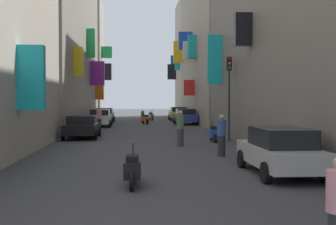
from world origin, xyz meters
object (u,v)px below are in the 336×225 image
at_px(parked_car_white, 100,117).
at_px(scooter_silver, 151,116).
at_px(pedestrian_near_right, 99,119).
at_px(pedestrian_mid_street, 222,135).
at_px(parked_car_silver, 280,150).
at_px(scooter_blue, 213,133).
at_px(traffic_light_near_corner, 229,84).
at_px(parked_car_yellow, 178,113).
at_px(scooter_orange, 145,119).
at_px(scooter_green, 143,114).
at_px(parked_car_grey, 105,115).
at_px(parked_car_blue, 185,116).
at_px(parked_car_black, 82,126).
at_px(scooter_black, 133,169).
at_px(pedestrian_crossing, 180,128).

bearing_deg(parked_car_white, scooter_silver, 66.43).
bearing_deg(pedestrian_near_right, pedestrian_mid_street, -67.81).
height_order(parked_car_silver, parked_car_white, parked_car_silver).
distance_m(scooter_blue, traffic_light_near_corner, 2.89).
bearing_deg(scooter_blue, pedestrian_near_right, 127.10).
height_order(parked_car_yellow, traffic_light_near_corner, traffic_light_near_corner).
bearing_deg(parked_car_yellow, scooter_orange, -119.46).
bearing_deg(scooter_green, parked_car_grey, -113.12).
bearing_deg(pedestrian_near_right, parked_car_blue, 45.25).
bearing_deg(scooter_orange, parked_car_silver, -82.84).
distance_m(scooter_orange, pedestrian_near_right, 9.12).
height_order(scooter_orange, scooter_blue, same).
height_order(parked_car_black, scooter_green, parked_car_black).
height_order(scooter_black, pedestrian_mid_street, pedestrian_mid_street).
distance_m(scooter_silver, scooter_blue, 24.83).
relative_size(parked_car_grey, pedestrian_mid_street, 2.39).
bearing_deg(scooter_silver, scooter_orange, -96.43).
bearing_deg(parked_car_black, parked_car_grey, 89.81).
bearing_deg(scooter_blue, pedestrian_crossing, -133.14).
distance_m(scooter_orange, pedestrian_crossing, 19.74).
bearing_deg(pedestrian_near_right, scooter_green, 80.49).
bearing_deg(pedestrian_crossing, parked_car_blue, 82.83).
distance_m(parked_car_white, pedestrian_crossing, 16.93).
height_order(parked_car_silver, parked_car_black, parked_car_silver).
bearing_deg(scooter_silver, parked_car_silver, -85.59).
xyz_separation_m(parked_car_grey, pedestrian_crossing, (5.32, -23.16, 0.13)).
bearing_deg(scooter_blue, scooter_green, 96.36).
relative_size(parked_car_yellow, parked_car_grey, 1.10).
xyz_separation_m(parked_car_yellow, traffic_light_near_corner, (0.56, -23.71, 2.37)).
relative_size(scooter_silver, pedestrian_crossing, 1.08).
height_order(parked_car_silver, parked_car_grey, parked_car_silver).
bearing_deg(parked_car_grey, scooter_black, -84.73).
bearing_deg(parked_car_silver, pedestrian_mid_street, 101.43).
bearing_deg(parked_car_silver, scooter_blue, 91.01).
xyz_separation_m(parked_car_yellow, parked_car_blue, (-0.09, -7.71, -0.02)).
height_order(parked_car_yellow, parked_car_silver, parked_car_yellow).
xyz_separation_m(scooter_blue, pedestrian_mid_street, (-0.73, -6.02, 0.39)).
height_order(parked_car_grey, scooter_orange, parked_car_grey).
distance_m(parked_car_silver, scooter_orange, 28.31).
bearing_deg(scooter_blue, scooter_silver, 95.85).
relative_size(parked_car_white, pedestrian_mid_street, 2.48).
xyz_separation_m(scooter_orange, pedestrian_mid_street, (2.61, -23.55, 0.39)).
relative_size(scooter_silver, scooter_green, 1.06).
height_order(parked_car_blue, scooter_green, parked_car_blue).
xyz_separation_m(parked_car_black, scooter_orange, (4.07, 14.73, -0.25)).
height_order(scooter_silver, pedestrian_crossing, pedestrian_crossing).
bearing_deg(scooter_silver, scooter_blue, -84.15).
distance_m(parked_car_yellow, pedestrian_crossing, 26.43).
xyz_separation_m(parked_car_yellow, parked_car_grey, (-7.75, -3.16, -0.02)).
height_order(scooter_green, traffic_light_near_corner, traffic_light_near_corner).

